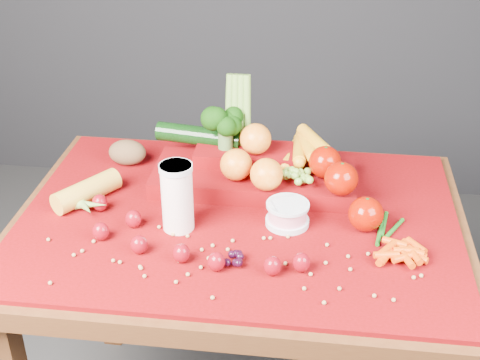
# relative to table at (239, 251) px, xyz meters

# --- Properties ---
(table) EXTENTS (1.10, 0.80, 0.75)m
(table) POSITION_rel_table_xyz_m (0.00, 0.00, 0.00)
(table) COLOR #3B1D0D
(table) RESTS_ON ground
(red_cloth) EXTENTS (1.05, 0.75, 0.01)m
(red_cloth) POSITION_rel_table_xyz_m (0.00, 0.00, 0.10)
(red_cloth) COLOR #6E030A
(red_cloth) RESTS_ON table
(milk_glass) EXTENTS (0.08, 0.08, 0.17)m
(milk_glass) POSITION_rel_table_xyz_m (-0.13, -0.07, 0.20)
(milk_glass) COLOR white
(milk_glass) RESTS_ON red_cloth
(yogurt_bowl) EXTENTS (0.10, 0.10, 0.06)m
(yogurt_bowl) POSITION_rel_table_xyz_m (0.12, -0.02, 0.14)
(yogurt_bowl) COLOR silver
(yogurt_bowl) RESTS_ON red_cloth
(strawberry_scatter) EXTENTS (0.54, 0.28, 0.05)m
(strawberry_scatter) POSITION_rel_table_xyz_m (-0.12, -0.14, 0.13)
(strawberry_scatter) COLOR maroon
(strawberry_scatter) RESTS_ON red_cloth
(dark_grape_cluster) EXTENTS (0.06, 0.05, 0.03)m
(dark_grape_cluster) POSITION_rel_table_xyz_m (0.00, -0.19, 0.12)
(dark_grape_cluster) COLOR black
(dark_grape_cluster) RESTS_ON red_cloth
(soybean_scatter) EXTENTS (0.84, 0.24, 0.01)m
(soybean_scatter) POSITION_rel_table_xyz_m (0.00, -0.20, 0.11)
(soybean_scatter) COLOR #B3864D
(soybean_scatter) RESTS_ON red_cloth
(corn_ear) EXTENTS (0.25, 0.27, 0.06)m
(corn_ear) POSITION_rel_table_xyz_m (-0.38, -0.01, 0.13)
(corn_ear) COLOR gold
(corn_ear) RESTS_ON red_cloth
(potato) EXTENTS (0.10, 0.08, 0.07)m
(potato) POSITION_rel_table_xyz_m (-0.34, 0.22, 0.14)
(potato) COLOR brown
(potato) RESTS_ON red_cloth
(baby_carrot_pile) EXTENTS (0.18, 0.17, 0.03)m
(baby_carrot_pile) POSITION_rel_table_xyz_m (0.37, -0.14, 0.12)
(baby_carrot_pile) COLOR #D04207
(baby_carrot_pile) RESTS_ON red_cloth
(green_bean_pile) EXTENTS (0.14, 0.12, 0.01)m
(green_bean_pile) POSITION_rel_table_xyz_m (0.35, -0.01, 0.11)
(green_bean_pile) COLOR #165C15
(green_bean_pile) RESTS_ON red_cloth
(produce_mound) EXTENTS (0.60, 0.36, 0.27)m
(produce_mound) POSITION_rel_table_xyz_m (0.04, 0.15, 0.17)
(produce_mound) COLOR #6E030A
(produce_mound) RESTS_ON red_cloth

